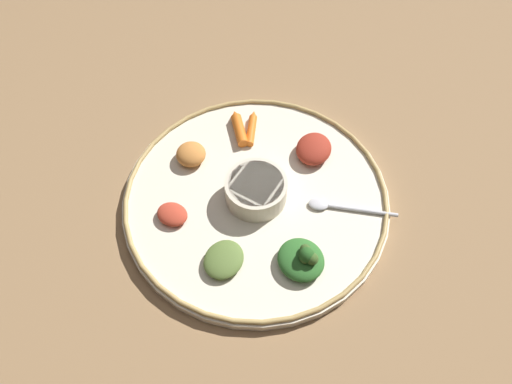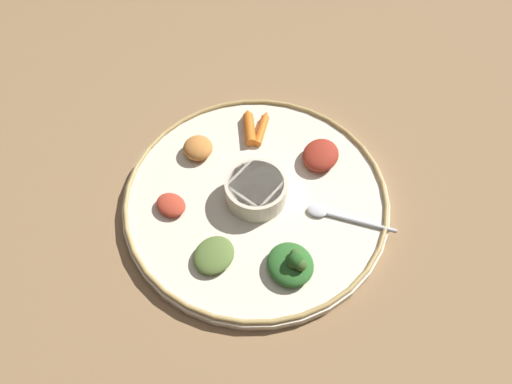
% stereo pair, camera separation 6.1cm
% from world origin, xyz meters
% --- Properties ---
extents(ground_plane, '(2.40, 2.40, 0.00)m').
position_xyz_m(ground_plane, '(0.00, 0.00, 0.00)').
color(ground_plane, olive).
extents(platter, '(0.46, 0.46, 0.02)m').
position_xyz_m(platter, '(0.00, 0.00, 0.01)').
color(platter, beige).
rests_on(platter, ground_plane).
extents(platter_rim, '(0.45, 0.45, 0.01)m').
position_xyz_m(platter_rim, '(0.00, 0.00, 0.02)').
color(platter_rim, tan).
rests_on(platter_rim, platter).
extents(center_bowl, '(0.10, 0.10, 0.04)m').
position_xyz_m(center_bowl, '(0.00, 0.00, 0.04)').
color(center_bowl, beige).
rests_on(center_bowl, platter).
extents(spoon, '(0.12, 0.12, 0.01)m').
position_xyz_m(spoon, '(-0.10, 0.10, 0.02)').
color(spoon, silver).
rests_on(spoon, platter).
extents(greens_pile, '(0.08, 0.08, 0.05)m').
position_xyz_m(greens_pile, '(0.02, 0.14, 0.03)').
color(greens_pile, '#2D6628').
rests_on(greens_pile, platter).
extents(carrot_near_spoon, '(0.07, 0.07, 0.02)m').
position_xyz_m(carrot_near_spoon, '(-0.08, -0.12, 0.02)').
color(carrot_near_spoon, orange).
rests_on(carrot_near_spoon, platter).
extents(carrot_outer, '(0.05, 0.08, 0.02)m').
position_xyz_m(carrot_outer, '(-0.06, -0.14, 0.03)').
color(carrot_outer, orange).
rests_on(carrot_outer, platter).
extents(mound_squash, '(0.07, 0.07, 0.03)m').
position_xyz_m(mound_squash, '(0.05, -0.13, 0.03)').
color(mound_squash, '#C67A38').
rests_on(mound_squash, platter).
extents(mound_berbere_red, '(0.06, 0.07, 0.02)m').
position_xyz_m(mound_berbere_red, '(0.14, -0.05, 0.03)').
color(mound_berbere_red, '#B73D28').
rests_on(mound_berbere_red, platter).
extents(mound_collards, '(0.09, 0.09, 0.02)m').
position_xyz_m(mound_collards, '(0.11, 0.07, 0.03)').
color(mound_collards, '#567033').
rests_on(mound_collards, platter).
extents(mound_beet, '(0.10, 0.09, 0.03)m').
position_xyz_m(mound_beet, '(-0.14, -0.01, 0.03)').
color(mound_beet, maroon).
rests_on(mound_beet, platter).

